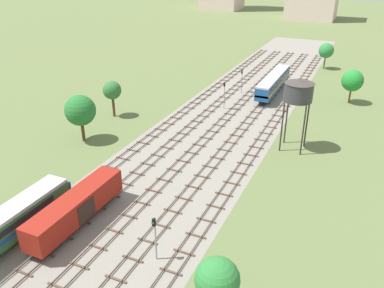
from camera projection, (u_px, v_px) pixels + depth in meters
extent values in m
plane|color=#5B6B3D|center=(220.00, 125.00, 71.36)|extent=(480.00, 480.00, 0.00)
cube|color=gray|center=(220.00, 125.00, 71.36)|extent=(21.30, 176.00, 0.01)
cube|color=#47382D|center=(176.00, 114.00, 75.55)|extent=(0.07, 126.00, 0.15)
cube|color=#47382D|center=(183.00, 115.00, 75.02)|extent=(0.07, 126.00, 0.15)
cube|color=brown|center=(14.00, 242.00, 42.07)|extent=(2.40, 0.22, 0.14)
cube|color=brown|center=(35.00, 226.00, 44.54)|extent=(2.40, 0.22, 0.14)
cube|color=brown|center=(53.00, 212.00, 47.00)|extent=(2.40, 0.22, 0.14)
cube|color=brown|center=(70.00, 199.00, 49.47)|extent=(2.40, 0.22, 0.14)
cube|color=brown|center=(85.00, 188.00, 51.93)|extent=(2.40, 0.22, 0.14)
cube|color=brown|center=(99.00, 177.00, 54.40)|extent=(2.40, 0.22, 0.14)
cube|color=brown|center=(111.00, 167.00, 56.86)|extent=(2.40, 0.22, 0.14)
cube|color=brown|center=(123.00, 159.00, 59.33)|extent=(2.40, 0.22, 0.14)
cube|color=brown|center=(133.00, 150.00, 61.79)|extent=(2.40, 0.22, 0.14)
cube|color=brown|center=(143.00, 143.00, 64.26)|extent=(2.40, 0.22, 0.14)
cube|color=brown|center=(152.00, 136.00, 66.72)|extent=(2.40, 0.22, 0.14)
cube|color=brown|center=(161.00, 130.00, 69.19)|extent=(2.40, 0.22, 0.14)
cube|color=brown|center=(169.00, 124.00, 71.65)|extent=(2.40, 0.22, 0.14)
cube|color=brown|center=(176.00, 118.00, 74.12)|extent=(2.40, 0.22, 0.14)
cube|color=brown|center=(183.00, 113.00, 76.58)|extent=(2.40, 0.22, 0.14)
cube|color=brown|center=(189.00, 108.00, 79.05)|extent=(2.40, 0.22, 0.14)
cube|color=brown|center=(195.00, 103.00, 81.52)|extent=(2.40, 0.22, 0.14)
cube|color=brown|center=(201.00, 99.00, 83.98)|extent=(2.40, 0.22, 0.14)
cube|color=brown|center=(206.00, 95.00, 86.45)|extent=(2.40, 0.22, 0.14)
cube|color=brown|center=(211.00, 91.00, 88.91)|extent=(2.40, 0.22, 0.14)
cube|color=brown|center=(216.00, 87.00, 91.38)|extent=(2.40, 0.22, 0.14)
cube|color=brown|center=(220.00, 84.00, 93.84)|extent=(2.40, 0.22, 0.14)
cube|color=brown|center=(225.00, 80.00, 96.31)|extent=(2.40, 0.22, 0.14)
cube|color=brown|center=(229.00, 77.00, 98.77)|extent=(2.40, 0.22, 0.14)
cube|color=brown|center=(233.00, 74.00, 101.24)|extent=(2.40, 0.22, 0.14)
cube|color=brown|center=(236.00, 71.00, 103.70)|extent=(2.40, 0.22, 0.14)
cube|color=brown|center=(240.00, 69.00, 106.17)|extent=(2.40, 0.22, 0.14)
cube|color=brown|center=(243.00, 66.00, 108.63)|extent=(2.40, 0.22, 0.14)
cube|color=brown|center=(247.00, 64.00, 111.10)|extent=(2.40, 0.22, 0.14)
cube|color=brown|center=(250.00, 61.00, 113.56)|extent=(2.40, 0.22, 0.14)
cube|color=brown|center=(253.00, 59.00, 116.03)|extent=(2.40, 0.22, 0.14)
cube|color=brown|center=(255.00, 57.00, 118.49)|extent=(2.40, 0.22, 0.14)
cube|color=brown|center=(258.00, 55.00, 120.96)|extent=(2.40, 0.22, 0.14)
cube|color=brown|center=(261.00, 53.00, 123.42)|extent=(2.40, 0.22, 0.14)
cube|color=brown|center=(263.00, 51.00, 125.89)|extent=(2.40, 0.22, 0.14)
cube|color=#47382D|center=(197.00, 117.00, 73.95)|extent=(0.07, 126.00, 0.15)
cube|color=#47382D|center=(204.00, 119.00, 73.42)|extent=(0.07, 126.00, 0.15)
cube|color=brown|center=(23.00, 273.00, 38.01)|extent=(2.40, 0.22, 0.14)
cube|color=brown|center=(45.00, 254.00, 40.47)|extent=(2.40, 0.22, 0.14)
cube|color=brown|center=(65.00, 236.00, 42.94)|extent=(2.40, 0.22, 0.14)
cube|color=brown|center=(82.00, 221.00, 45.40)|extent=(2.40, 0.22, 0.14)
cube|color=brown|center=(98.00, 207.00, 47.87)|extent=(2.40, 0.22, 0.14)
cube|color=brown|center=(112.00, 195.00, 50.33)|extent=(2.40, 0.22, 0.14)
cube|color=brown|center=(125.00, 184.00, 52.80)|extent=(2.40, 0.22, 0.14)
cube|color=brown|center=(137.00, 174.00, 55.26)|extent=(2.40, 0.22, 0.14)
cube|color=brown|center=(148.00, 164.00, 57.73)|extent=(2.40, 0.22, 0.14)
cube|color=brown|center=(158.00, 156.00, 60.19)|extent=(2.40, 0.22, 0.14)
cube|color=brown|center=(167.00, 148.00, 62.66)|extent=(2.40, 0.22, 0.14)
cube|color=brown|center=(175.00, 140.00, 65.12)|extent=(2.40, 0.22, 0.14)
cube|color=brown|center=(183.00, 134.00, 67.59)|extent=(2.40, 0.22, 0.14)
cube|color=brown|center=(190.00, 127.00, 70.05)|extent=(2.40, 0.22, 0.14)
cube|color=brown|center=(197.00, 122.00, 72.52)|extent=(2.40, 0.22, 0.14)
cube|color=brown|center=(203.00, 116.00, 74.98)|extent=(2.40, 0.22, 0.14)
cube|color=brown|center=(209.00, 111.00, 77.45)|extent=(2.40, 0.22, 0.14)
cube|color=brown|center=(215.00, 106.00, 79.91)|extent=(2.40, 0.22, 0.14)
cube|color=brown|center=(220.00, 102.00, 82.38)|extent=(2.40, 0.22, 0.14)
cube|color=brown|center=(225.00, 97.00, 84.85)|extent=(2.40, 0.22, 0.14)
cube|color=brown|center=(229.00, 93.00, 87.31)|extent=(2.40, 0.22, 0.14)
cube|color=brown|center=(234.00, 90.00, 89.78)|extent=(2.40, 0.22, 0.14)
cube|color=brown|center=(238.00, 86.00, 92.24)|extent=(2.40, 0.22, 0.14)
cube|color=brown|center=(242.00, 83.00, 94.71)|extent=(2.40, 0.22, 0.14)
cube|color=brown|center=(245.00, 79.00, 97.17)|extent=(2.40, 0.22, 0.14)
cube|color=brown|center=(249.00, 76.00, 99.64)|extent=(2.40, 0.22, 0.14)
cube|color=brown|center=(252.00, 73.00, 102.10)|extent=(2.40, 0.22, 0.14)
cube|color=brown|center=(256.00, 71.00, 104.57)|extent=(2.40, 0.22, 0.14)
cube|color=brown|center=(259.00, 68.00, 107.03)|extent=(2.40, 0.22, 0.14)
cube|color=brown|center=(262.00, 65.00, 109.50)|extent=(2.40, 0.22, 0.14)
cube|color=brown|center=(264.00, 63.00, 111.96)|extent=(2.40, 0.22, 0.14)
cube|color=brown|center=(267.00, 61.00, 114.43)|extent=(2.40, 0.22, 0.14)
cube|color=brown|center=(270.00, 58.00, 116.89)|extent=(2.40, 0.22, 0.14)
cube|color=brown|center=(272.00, 56.00, 119.36)|extent=(2.40, 0.22, 0.14)
cube|color=brown|center=(274.00, 54.00, 121.82)|extent=(2.40, 0.22, 0.14)
cube|color=brown|center=(277.00, 52.00, 124.29)|extent=(2.40, 0.22, 0.14)
cube|color=#47382D|center=(218.00, 121.00, 72.35)|extent=(0.07, 126.00, 0.15)
cube|color=#47382D|center=(225.00, 122.00, 71.82)|extent=(0.07, 126.00, 0.15)
cube|color=brown|center=(58.00, 287.00, 36.41)|extent=(2.40, 0.22, 0.14)
cube|color=brown|center=(79.00, 266.00, 38.87)|extent=(2.40, 0.22, 0.14)
cube|color=brown|center=(97.00, 247.00, 41.34)|extent=(2.40, 0.22, 0.14)
cube|color=brown|center=(114.00, 231.00, 43.80)|extent=(2.40, 0.22, 0.14)
cube|color=brown|center=(128.00, 216.00, 46.27)|extent=(2.40, 0.22, 0.14)
cube|color=brown|center=(142.00, 203.00, 48.73)|extent=(2.40, 0.22, 0.14)
cube|color=brown|center=(154.00, 191.00, 51.20)|extent=(2.40, 0.22, 0.14)
cube|color=brown|center=(164.00, 180.00, 53.66)|extent=(2.40, 0.22, 0.14)
cube|color=brown|center=(174.00, 170.00, 56.13)|extent=(2.40, 0.22, 0.14)
cube|color=brown|center=(183.00, 161.00, 58.59)|extent=(2.40, 0.22, 0.14)
cube|color=brown|center=(191.00, 153.00, 61.06)|extent=(2.40, 0.22, 0.14)
cube|color=brown|center=(199.00, 145.00, 63.52)|extent=(2.40, 0.22, 0.14)
cube|color=brown|center=(206.00, 138.00, 65.99)|extent=(2.40, 0.22, 0.14)
cube|color=brown|center=(213.00, 131.00, 68.45)|extent=(2.40, 0.22, 0.14)
cube|color=brown|center=(219.00, 125.00, 70.92)|extent=(2.40, 0.22, 0.14)
cube|color=brown|center=(224.00, 120.00, 73.38)|extent=(2.40, 0.22, 0.14)
cube|color=brown|center=(230.00, 114.00, 75.85)|extent=(2.40, 0.22, 0.14)
cube|color=brown|center=(235.00, 109.00, 78.31)|extent=(2.40, 0.22, 0.14)
cube|color=brown|center=(239.00, 105.00, 80.78)|extent=(2.40, 0.22, 0.14)
cube|color=brown|center=(244.00, 100.00, 83.24)|extent=(2.40, 0.22, 0.14)
cube|color=brown|center=(248.00, 96.00, 85.71)|extent=(2.40, 0.22, 0.14)
cube|color=brown|center=(252.00, 92.00, 88.18)|extent=(2.40, 0.22, 0.14)
cube|color=brown|center=(256.00, 88.00, 90.64)|extent=(2.40, 0.22, 0.14)
cube|color=brown|center=(259.00, 85.00, 93.11)|extent=(2.40, 0.22, 0.14)
cube|color=brown|center=(263.00, 81.00, 95.57)|extent=(2.40, 0.22, 0.14)
cube|color=brown|center=(266.00, 78.00, 98.04)|extent=(2.40, 0.22, 0.14)
cube|color=brown|center=(269.00, 75.00, 100.50)|extent=(2.40, 0.22, 0.14)
cube|color=brown|center=(272.00, 72.00, 102.97)|extent=(2.40, 0.22, 0.14)
cube|color=brown|center=(274.00, 70.00, 105.43)|extent=(2.40, 0.22, 0.14)
cube|color=brown|center=(277.00, 67.00, 107.90)|extent=(2.40, 0.22, 0.14)
cube|color=brown|center=(279.00, 64.00, 110.36)|extent=(2.40, 0.22, 0.14)
cube|color=brown|center=(282.00, 62.00, 112.83)|extent=(2.40, 0.22, 0.14)
cube|color=brown|center=(284.00, 60.00, 115.29)|extent=(2.40, 0.22, 0.14)
cube|color=brown|center=(286.00, 58.00, 117.76)|extent=(2.40, 0.22, 0.14)
cube|color=brown|center=(288.00, 55.00, 120.22)|extent=(2.40, 0.22, 0.14)
cube|color=brown|center=(290.00, 53.00, 122.69)|extent=(2.40, 0.22, 0.14)
cube|color=#47382D|center=(241.00, 125.00, 70.75)|extent=(0.07, 126.00, 0.15)
cube|color=#47382D|center=(248.00, 126.00, 70.22)|extent=(0.07, 126.00, 0.15)
cube|color=brown|center=(116.00, 279.00, 37.27)|extent=(2.40, 0.22, 0.14)
cube|color=brown|center=(133.00, 259.00, 39.74)|extent=(2.40, 0.22, 0.14)
cube|color=brown|center=(148.00, 241.00, 42.20)|extent=(2.40, 0.22, 0.14)
cube|color=brown|center=(161.00, 225.00, 44.67)|extent=(2.40, 0.22, 0.14)
cube|color=brown|center=(173.00, 211.00, 47.13)|extent=(2.40, 0.22, 0.14)
cube|color=brown|center=(184.00, 199.00, 49.60)|extent=(2.40, 0.22, 0.14)
cube|color=brown|center=(193.00, 187.00, 52.06)|extent=(2.40, 0.22, 0.14)
cube|color=brown|center=(202.00, 177.00, 54.53)|extent=(2.40, 0.22, 0.14)
cube|color=brown|center=(210.00, 167.00, 56.99)|extent=(2.40, 0.22, 0.14)
cube|color=brown|center=(217.00, 158.00, 59.46)|extent=(2.40, 0.22, 0.14)
cube|color=brown|center=(224.00, 150.00, 61.92)|extent=(2.40, 0.22, 0.14)
cube|color=brown|center=(231.00, 143.00, 64.39)|extent=(2.40, 0.22, 0.14)
cube|color=brown|center=(236.00, 136.00, 66.85)|extent=(2.40, 0.22, 0.14)
cube|color=brown|center=(242.00, 129.00, 69.32)|extent=(2.40, 0.22, 0.14)
cube|color=brown|center=(247.00, 123.00, 71.78)|extent=(2.40, 0.22, 0.14)
cube|color=brown|center=(252.00, 118.00, 74.25)|extent=(2.40, 0.22, 0.14)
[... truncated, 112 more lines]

